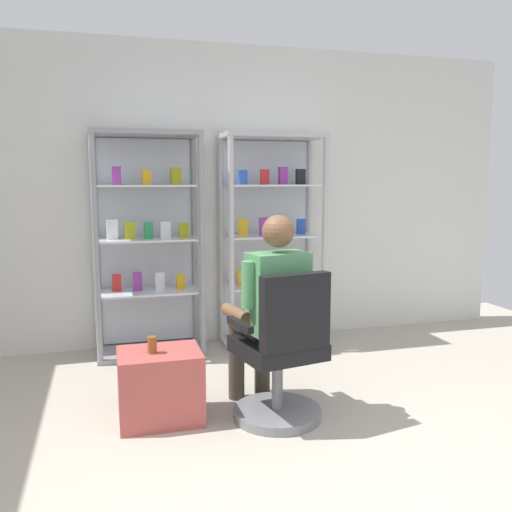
{
  "coord_description": "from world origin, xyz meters",
  "views": [
    {
      "loc": [
        -0.9,
        -1.95,
        1.5
      ],
      "look_at": [
        0.06,
        1.47,
        1.0
      ],
      "focal_mm": 38.2,
      "sensor_mm": 36.0,
      "label": 1
    }
  ],
  "objects": [
    {
      "name": "office_chair",
      "position": [
        0.12,
        1.12,
        0.39
      ],
      "size": [
        0.61,
        0.57,
        0.96
      ],
      "color": "slate",
      "rests_on": "ground"
    },
    {
      "name": "seated_shopkeeper",
      "position": [
        0.09,
        1.28,
        0.71
      ],
      "size": [
        0.54,
        0.61,
        1.29
      ],
      "color": "#3F382D",
      "rests_on": "ground"
    },
    {
      "name": "tea_glass",
      "position": [
        -0.65,
        1.32,
        0.5
      ],
      "size": [
        0.06,
        0.06,
        0.1
      ],
      "primitive_type": "cylinder",
      "color": "brown",
      "rests_on": "storage_crate"
    },
    {
      "name": "back_wall",
      "position": [
        0.0,
        3.0,
        1.35
      ],
      "size": [
        6.0,
        0.1,
        2.7
      ],
      "primitive_type": "cube",
      "color": "silver",
      "rests_on": "ground"
    },
    {
      "name": "display_cabinet_left",
      "position": [
        -0.55,
        2.76,
        0.96
      ],
      "size": [
        0.9,
        0.45,
        1.9
      ],
      "color": "gray",
      "rests_on": "ground"
    },
    {
      "name": "storage_crate",
      "position": [
        -0.6,
        1.34,
        0.22
      ],
      "size": [
        0.51,
        0.4,
        0.44
      ],
      "primitive_type": "cube",
      "color": "#B24C47",
      "rests_on": "ground"
    },
    {
      "name": "display_cabinet_right",
      "position": [
        0.55,
        2.76,
        0.96
      ],
      "size": [
        0.9,
        0.45,
        1.9
      ],
      "color": "#B7B7BC",
      "rests_on": "ground"
    }
  ]
}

